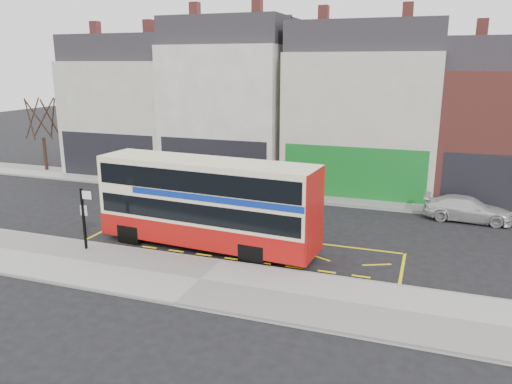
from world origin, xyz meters
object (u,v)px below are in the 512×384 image
at_px(double_decker_bus, 207,202).
at_px(car_silver, 187,181).
at_px(street_tree_left, 40,108).
at_px(car_white, 467,209).
at_px(car_grey, 270,192).
at_px(street_tree_right, 405,134).
at_px(bus_stop_post, 84,212).

distance_m(double_decker_bus, car_silver, 10.02).
bearing_deg(street_tree_left, car_white, -4.77).
height_order(car_grey, car_white, car_white).
height_order(car_grey, street_tree_right, street_tree_right).
bearing_deg(street_tree_left, bus_stop_post, -43.29).
distance_m(bus_stop_post, street_tree_left, 18.70).
height_order(bus_stop_post, car_grey, bus_stop_post).
xyz_separation_m(bus_stop_post, car_grey, (4.97, 10.13, -1.16)).
xyz_separation_m(car_silver, car_grey, (5.63, -0.49, -0.11)).
distance_m(double_decker_bus, street_tree_right, 13.37).
height_order(street_tree_left, street_tree_right, street_tree_left).
relative_size(car_white, street_tree_right, 0.74).
relative_size(car_grey, street_tree_left, 0.54).
xyz_separation_m(car_white, street_tree_left, (-29.08, 2.42, 4.10)).
distance_m(double_decker_bus, bus_stop_post, 5.20).
xyz_separation_m(car_grey, car_white, (10.67, 0.11, 0.00)).
bearing_deg(bus_stop_post, street_tree_right, 45.00).
distance_m(street_tree_left, street_tree_right, 25.61).
bearing_deg(street_tree_right, street_tree_left, -178.86).
bearing_deg(car_silver, car_white, -104.03).
xyz_separation_m(double_decker_bus, street_tree_left, (-18.12, 10.41, 2.66)).
bearing_deg(car_grey, street_tree_right, -54.75).
distance_m(car_white, street_tree_left, 29.46).
bearing_deg(car_white, double_decker_bus, 129.05).
height_order(double_decker_bus, car_white, double_decker_bus).
height_order(double_decker_bus, street_tree_left, street_tree_left).
xyz_separation_m(bus_stop_post, car_white, (15.64, 10.24, -1.16)).
height_order(car_silver, street_tree_right, street_tree_right).
bearing_deg(car_silver, double_decker_bus, -160.15).
distance_m(bus_stop_post, car_silver, 10.69).
xyz_separation_m(bus_stop_post, car_silver, (-0.66, 10.61, -1.05)).
relative_size(car_grey, street_tree_right, 0.65).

